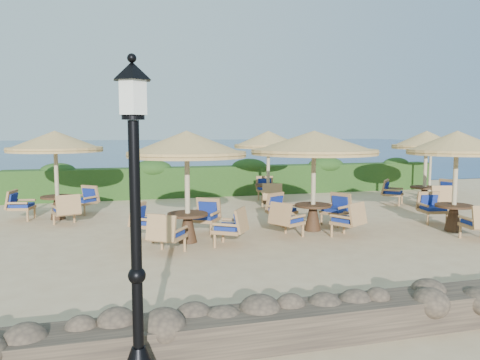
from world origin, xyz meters
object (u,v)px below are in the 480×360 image
Objects in this scene: cafe_set_3 at (56,156)px; lamp_post at (136,241)px; cafe_set_2 at (456,157)px; cafe_set_0 at (187,166)px; cafe_set_1 at (314,158)px; extra_parasol at (431,142)px; cafe_set_4 at (268,150)px; cafe_set_5 at (426,156)px.

lamp_post is at bearing -79.74° from cafe_set_3.
cafe_set_2 is at bearing 33.44° from lamp_post.
cafe_set_2 is at bearing -4.87° from cafe_set_0.
cafe_set_3 is at bearing 152.64° from cafe_set_1.
cafe_set_0 and cafe_set_3 have the same top height.
extra_parasol is 14.56m from cafe_set_3.
cafe_set_2 and cafe_set_4 have the same top height.
cafe_set_2 is at bearing -116.68° from cafe_set_5.
cafe_set_1 is 1.17× the size of cafe_set_2.
lamp_post is 1.17× the size of cafe_set_3.
cafe_set_5 is at bearing 26.04° from cafe_set_1.
lamp_post is 1.15× the size of cafe_set_4.
cafe_set_0 is 6.39m from cafe_set_4.
extra_parasol is 0.89× the size of cafe_set_5.
cafe_set_4 is at bearing -174.94° from extra_parasol.
lamp_post reaches higher than cafe_set_2.
cafe_set_0 and cafe_set_2 have the same top height.
extra_parasol is at bearing 49.95° from cafe_set_5.
cafe_set_0 is 0.84× the size of cafe_set_1.
cafe_set_4 is at bearing 65.22° from lamp_post.
cafe_set_0 is 1.00× the size of cafe_set_3.
extra_parasol is 12.56m from cafe_set_0.
cafe_set_3 is (-3.31, 3.94, 0.08)m from cafe_set_0.
cafe_set_0 is 1.05× the size of cafe_set_5.
cafe_set_3 is at bearing 130.03° from cafe_set_0.
cafe_set_0 is (1.48, 6.18, 0.28)m from lamp_post.
cafe_set_1 is 6.03m from cafe_set_5.
cafe_set_5 is at bearing 63.32° from cafe_set_2.
cafe_set_5 is at bearing -22.14° from cafe_set_4.
cafe_set_1 is 4.72m from cafe_set_4.
extra_parasol is 9.39m from cafe_set_1.
cafe_set_3 is (-6.73, 3.48, -0.04)m from cafe_set_1.
cafe_set_4 reaches higher than extra_parasol.
extra_parasol is 0.83× the size of cafe_set_4.
lamp_post is at bearing -114.78° from cafe_set_4.
lamp_post reaches higher than cafe_set_1.
cafe_set_3 is at bearing 156.23° from cafe_set_2.
extra_parasol is at bearing 27.61° from cafe_set_0.
lamp_post is 1.17× the size of cafe_set_0.
cafe_set_1 is at bearing 163.58° from cafe_set_2.
extra_parasol is (12.60, 12.00, 0.62)m from lamp_post.
lamp_post reaches higher than cafe_set_5.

